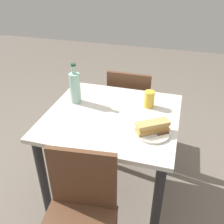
{
  "coord_description": "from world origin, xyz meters",
  "views": [
    {
      "loc": [
        -0.41,
        1.42,
        1.71
      ],
      "look_at": [
        0.0,
        0.0,
        0.8
      ],
      "focal_mm": 40.78,
      "sensor_mm": 36.0,
      "label": 1
    }
  ],
  "objects": [
    {
      "name": "beer_glass",
      "position": [
        -0.22,
        -0.18,
        0.84
      ],
      "size": [
        0.07,
        0.07,
        0.12
      ],
      "primitive_type": "cylinder",
      "color": "gold",
      "rests_on": "dining_table"
    },
    {
      "name": "dining_table",
      "position": [
        0.0,
        0.0,
        0.64
      ],
      "size": [
        0.9,
        0.84,
        0.78
      ],
      "color": "beige",
      "rests_on": "ground"
    },
    {
      "name": "plate_near",
      "position": [
        -0.3,
        0.14,
        0.78
      ],
      "size": [
        0.23,
        0.23,
        0.01
      ],
      "primitive_type": "cylinder",
      "color": "silver",
      "rests_on": "dining_table"
    },
    {
      "name": "ground_plane",
      "position": [
        0.0,
        0.0,
        0.0
      ],
      "size": [
        8.0,
        8.0,
        0.0
      ],
      "primitive_type": "plane",
      "color": "#6B6056"
    },
    {
      "name": "chair_far",
      "position": [
        0.01,
        0.62,
        0.5
      ],
      "size": [
        0.44,
        0.44,
        0.87
      ],
      "color": "brown",
      "rests_on": "ground"
    },
    {
      "name": "baguette_sandwich_near",
      "position": [
        -0.3,
        0.14,
        0.83
      ],
      "size": [
        0.21,
        0.17,
        0.07
      ],
      "color": "tan",
      "rests_on": "plate_near"
    },
    {
      "name": "knife_near",
      "position": [
        -0.33,
        0.18,
        0.79
      ],
      "size": [
        0.15,
        0.11,
        0.01
      ],
      "color": "silver",
      "rests_on": "plate_near"
    },
    {
      "name": "water_bottle",
      "position": [
        0.31,
        -0.1,
        0.9
      ],
      "size": [
        0.08,
        0.08,
        0.3
      ],
      "color": "#99C6B7",
      "rests_on": "dining_table"
    },
    {
      "name": "chair_near",
      "position": [
        0.0,
        -0.61,
        0.5
      ],
      "size": [
        0.4,
        0.4,
        0.87
      ],
      "color": "brown",
      "rests_on": "ground"
    }
  ]
}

